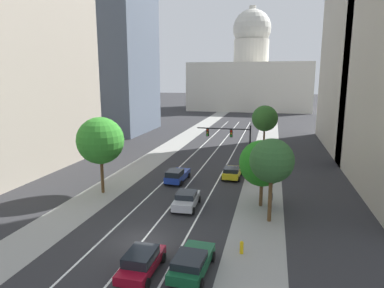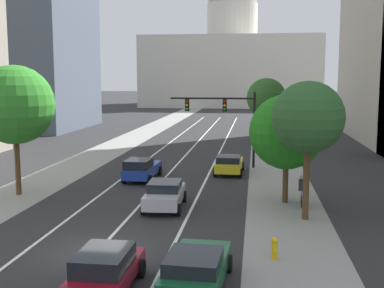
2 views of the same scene
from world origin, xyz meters
TOP-DOWN VIEW (x-y plane):
  - ground_plane at (0.00, 40.00)m, footprint 400.00×400.00m
  - sidewalk_left at (-8.07, 35.00)m, footprint 4.22×130.00m
  - sidewalk_right at (8.07, 35.00)m, footprint 4.22×130.00m
  - lane_stripe_left at (-2.98, 25.00)m, footprint 0.16×90.00m
  - lane_stripe_center at (0.00, 25.00)m, footprint 0.16×90.00m
  - lane_stripe_right at (2.98, 25.00)m, footprint 0.16×90.00m
  - capitol_building at (0.00, 109.13)m, footprint 43.05×26.92m
  - car_green at (4.46, -3.11)m, footprint 2.28×4.54m
  - car_blue at (-1.50, 14.34)m, footprint 2.10×4.69m
  - car_yellow at (4.47, 17.32)m, footprint 2.13×4.26m
  - car_silver at (1.49, 7.11)m, footprint 2.22×4.38m
  - car_crimson at (1.49, -3.83)m, footprint 2.01×4.22m
  - traffic_signal_mast at (4.10, 20.07)m, footprint 6.76×0.39m
  - fire_hydrant at (7.20, -0.05)m, footprint 0.26×0.35m
  - cyclist at (9.00, 8.62)m, footprint 0.38×1.70m
  - street_tree_mid_left at (-7.99, 9.08)m, footprint 4.76×4.76m
  - street_tree_mid_right at (7.53, 37.97)m, footprint 4.46×4.46m
  - street_tree_near_right at (8.94, 5.82)m, footprint 3.59×3.59m
  - street_tree_far_right at (8.12, 9.17)m, footprint 4.25×4.25m

SIDE VIEW (x-z plane):
  - ground_plane at x=0.00m, z-range 0.00..0.00m
  - sidewalk_left at x=-8.07m, z-range 0.00..0.01m
  - sidewalk_right at x=8.07m, z-range 0.00..0.01m
  - lane_stripe_left at x=-2.98m, z-range 0.01..0.02m
  - lane_stripe_center at x=0.00m, z-range 0.01..0.02m
  - lane_stripe_right at x=2.98m, z-range 0.01..0.02m
  - fire_hydrant at x=7.20m, z-range 0.01..0.92m
  - car_green at x=4.46m, z-range 0.04..1.43m
  - car_yellow at x=4.47m, z-range 0.03..1.47m
  - car_crimson at x=1.49m, z-range 0.04..1.51m
  - car_silver at x=1.49m, z-range 0.03..1.52m
  - car_blue at x=-1.50m, z-range 0.01..1.60m
  - cyclist at x=9.00m, z-range -0.01..1.71m
  - street_tree_far_right at x=8.12m, z-range 0.97..7.19m
  - traffic_signal_mast at x=4.10m, z-range 1.27..7.29m
  - street_tree_mid_right at x=7.53m, z-range 1.30..8.39m
  - street_tree_near_right at x=8.94m, z-range 1.67..8.65m
  - street_tree_mid_left at x=-7.99m, z-range 1.55..9.44m
  - capitol_building at x=0.00m, z-range -7.04..30.24m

